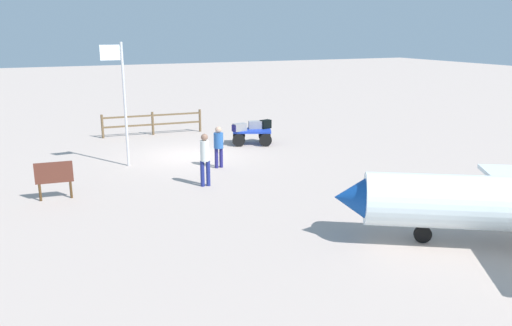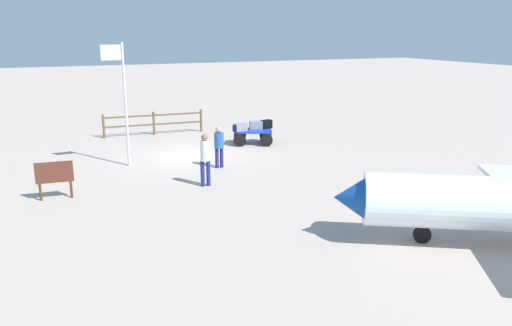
{
  "view_description": "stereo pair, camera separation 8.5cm",
  "coord_description": "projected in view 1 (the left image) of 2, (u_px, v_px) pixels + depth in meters",
  "views": [
    {
      "loc": [
        6.03,
        20.44,
        5.16
      ],
      "look_at": [
        -0.4,
        6.0,
        1.06
      ],
      "focal_mm": 36.09,
      "sensor_mm": 36.0,
      "label": 1
    },
    {
      "loc": [
        5.95,
        20.47,
        5.16
      ],
      "look_at": [
        -0.4,
        6.0,
        1.06
      ],
      "focal_mm": 36.09,
      "sensor_mm": 36.0,
      "label": 2
    }
  ],
  "objects": [
    {
      "name": "worker_lead",
      "position": [
        219.0,
        143.0,
        19.62
      ],
      "size": [
        0.41,
        0.41,
        1.61
      ],
      "color": "navy",
      "rests_on": "ground"
    },
    {
      "name": "flagpole",
      "position": [
        122.0,
        95.0,
        19.41
      ],
      "size": [
        0.84,
        0.1,
        4.73
      ],
      "color": "silver",
      "rests_on": "ground"
    },
    {
      "name": "signboard",
      "position": [
        54.0,
        175.0,
        15.95
      ],
      "size": [
        1.13,
        0.16,
        1.21
      ],
      "color": "#4C3319",
      "rests_on": "ground"
    },
    {
      "name": "suitcase_maroon",
      "position": [
        239.0,
        128.0,
        23.45
      ],
      "size": [
        0.65,
        0.44,
        0.3
      ],
      "color": "navy",
      "rests_on": "luggage_cart"
    },
    {
      "name": "suitcase_olive",
      "position": [
        240.0,
        127.0,
        23.45
      ],
      "size": [
        0.62,
        0.4,
        0.35
      ],
      "color": "gray",
      "rests_on": "luggage_cart"
    },
    {
      "name": "suitcase_tan",
      "position": [
        266.0,
        124.0,
        24.08
      ],
      "size": [
        0.56,
        0.41,
        0.4
      ],
      "color": "black",
      "rests_on": "luggage_cart"
    },
    {
      "name": "suitcase_navy",
      "position": [
        255.0,
        125.0,
        23.98
      ],
      "size": [
        0.69,
        0.46,
        0.37
      ],
      "color": "gray",
      "rests_on": "luggage_cart"
    },
    {
      "name": "worker_trailing",
      "position": [
        205.0,
        156.0,
        17.27
      ],
      "size": [
        0.34,
        0.33,
        1.81
      ],
      "color": "navy",
      "rests_on": "ground"
    },
    {
      "name": "wooden_fence",
      "position": [
        153.0,
        122.0,
        25.92
      ],
      "size": [
        5.01,
        0.42,
        1.16
      ],
      "color": "brown",
      "rests_on": "ground"
    },
    {
      "name": "luggage_cart",
      "position": [
        252.0,
        134.0,
        23.86
      ],
      "size": [
        2.12,
        1.81,
        0.68
      ],
      "color": "#1C3AB6",
      "rests_on": "ground"
    },
    {
      "name": "ground_plane",
      "position": [
        190.0,
        156.0,
        21.74
      ],
      "size": [
        120.0,
        120.0,
        0.0
      ],
      "primitive_type": "plane",
      "color": "#B7A398"
    }
  ]
}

